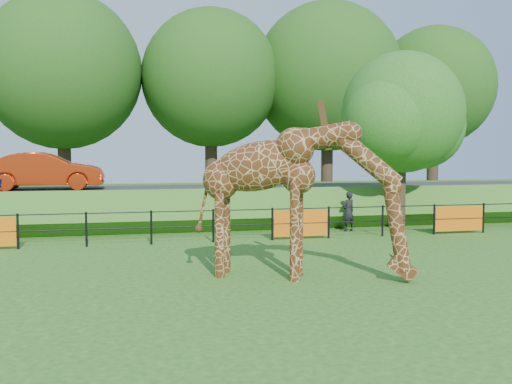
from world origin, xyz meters
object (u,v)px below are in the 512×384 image
car_red (45,171)px  visitor (348,211)px  giraffe (304,200)px  tree_east (404,117)px

car_red → visitor: 12.36m
giraffe → car_red: bearing=145.1°
giraffe → tree_east: (6.33, 7.38, 2.44)m
car_red → visitor: car_red is taller
visitor → giraffe: bearing=40.6°
car_red → tree_east: 14.51m
giraffe → visitor: (4.09, 7.30, -1.10)m
visitor → tree_east: size_ratio=0.22×
visitor → tree_east: (2.25, 0.08, 3.54)m
tree_east → car_red: bearing=161.2°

